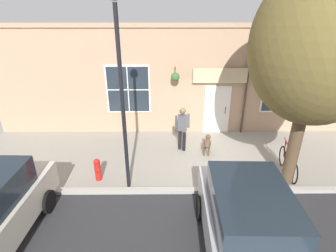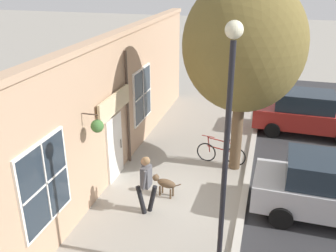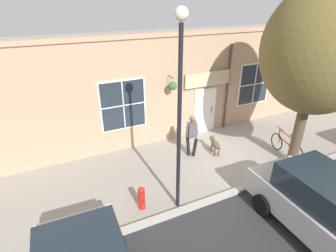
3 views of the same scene
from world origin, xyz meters
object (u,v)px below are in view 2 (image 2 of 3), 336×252
street_tree_by_curb (245,49)px  pedestrian_walking (146,179)px  parked_car_far_end (307,113)px  dog_on_leash (165,183)px  street_lamp (228,129)px  leaning_bicycle (221,153)px  parked_car_mid_block (334,190)px

street_tree_by_curb → pedestrian_walking: bearing=-123.9°
pedestrian_walking → parked_car_far_end: 8.32m
dog_on_leash → street_lamp: (2.02, -2.72, 3.12)m
pedestrian_walking → leaning_bicycle: (1.57, 3.43, -0.67)m
pedestrian_walking → parked_car_far_end: (4.55, 6.96, -0.17)m
pedestrian_walking → street_lamp: size_ratio=0.31×
pedestrian_walking → leaning_bicycle: size_ratio=1.00×
parked_car_mid_block → street_lamp: (-2.63, -2.89, 2.66)m
dog_on_leash → leaning_bicycle: size_ratio=0.57×
parked_car_far_end → dog_on_leash: bearing=-125.6°
parked_car_far_end → street_lamp: size_ratio=0.79×
dog_on_leash → parked_car_far_end: (4.31, 6.01, 0.46)m
street_tree_by_curb → parked_car_mid_block: size_ratio=1.43×
parked_car_mid_block → street_lamp: 4.73m
pedestrian_walking → street_lamp: (2.27, -1.77, 2.49)m
street_tree_by_curb → leaning_bicycle: size_ratio=3.58×
pedestrian_walking → dog_on_leash: pedestrian_walking is taller
parked_car_mid_block → street_lamp: bearing=-132.2°
pedestrian_walking → dog_on_leash: (0.24, 0.95, -0.63)m
dog_on_leash → parked_car_far_end: parked_car_far_end is taller
pedestrian_walking → parked_car_far_end: bearing=56.8°
dog_on_leash → street_tree_by_curb: bearing=49.7°
pedestrian_walking → dog_on_leash: bearing=75.6°
leaning_bicycle → parked_car_far_end: size_ratio=0.40×
dog_on_leash → parked_car_mid_block: 4.68m
dog_on_leash → leaning_bicycle: leaning_bicycle is taller
dog_on_leash → parked_car_mid_block: size_ratio=0.23×
pedestrian_walking → street_lamp: 3.81m
street_lamp → street_tree_by_curb: bearing=91.7°
pedestrian_walking → street_tree_by_curb: street_tree_by_curb is taller
pedestrian_walking → parked_car_mid_block: bearing=12.9°
parked_car_far_end → pedestrian_walking: bearing=-123.2°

